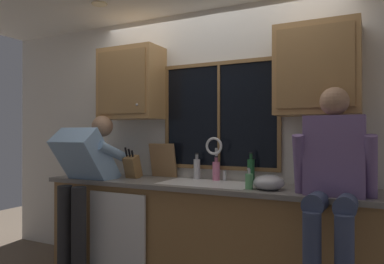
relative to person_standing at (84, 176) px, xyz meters
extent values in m
cube|color=silver|center=(1.06, 0.66, 0.32)|extent=(5.35, 0.12, 2.55)
cylinder|color=#FFEAB2|center=(0.18, 0.00, 1.59)|extent=(0.14, 0.14, 0.01)
cube|color=black|center=(1.12, 0.59, 0.57)|extent=(1.10, 0.02, 0.95)
cube|color=brown|center=(1.12, 0.58, 1.07)|extent=(1.17, 0.02, 0.04)
cube|color=brown|center=(1.12, 0.58, 0.08)|extent=(1.17, 0.02, 0.04)
cube|color=brown|center=(0.55, 0.58, 0.57)|extent=(0.03, 0.02, 0.95)
cube|color=brown|center=(1.69, 0.58, 0.57)|extent=(0.03, 0.02, 0.95)
cube|color=brown|center=(1.12, 0.58, 0.57)|extent=(0.02, 0.02, 0.95)
cube|color=olive|center=(1.06, 0.31, -0.51)|extent=(2.95, 0.58, 0.88)
cube|color=slate|center=(1.06, 0.29, -0.05)|extent=(3.01, 0.62, 0.04)
cube|color=white|center=(0.39, -0.01, -0.49)|extent=(0.60, 0.02, 0.74)
cube|color=#A87A47|center=(0.22, 0.44, 0.91)|extent=(0.64, 0.33, 0.72)
cube|color=olive|center=(0.22, 0.26, 0.91)|extent=(0.56, 0.01, 0.62)
sphere|color=#B2B2B7|center=(0.41, 0.26, 0.68)|extent=(0.02, 0.02, 0.02)
cube|color=#A87A47|center=(2.02, 0.44, 0.91)|extent=(0.64, 0.33, 0.72)
cube|color=olive|center=(2.02, 0.26, 0.91)|extent=(0.56, 0.01, 0.62)
sphere|color=#B2B2B7|center=(2.22, 0.26, 0.68)|extent=(0.02, 0.02, 0.02)
cube|color=silver|center=(1.12, 0.30, -0.04)|extent=(0.80, 0.46, 0.02)
cube|color=beige|center=(0.92, 0.30, -0.14)|extent=(0.36, 0.42, 0.20)
cube|color=beige|center=(1.32, 0.30, -0.14)|extent=(0.36, 0.42, 0.20)
cube|color=silver|center=(1.12, 0.30, -0.14)|extent=(0.04, 0.42, 0.20)
cylinder|color=silver|center=(1.12, 0.52, 0.12)|extent=(0.03, 0.03, 0.30)
torus|color=silver|center=(1.12, 0.46, 0.29)|extent=(0.16, 0.02, 0.16)
cylinder|color=silver|center=(1.20, 0.52, 0.02)|extent=(0.03, 0.03, 0.09)
cylinder|color=#262628|center=(-0.08, -0.16, -0.51)|extent=(0.13, 0.13, 0.88)
cylinder|color=#262628|center=(0.08, -0.16, -0.51)|extent=(0.13, 0.13, 0.88)
cube|color=#8CB2DB|center=(0.00, 0.01, 0.16)|extent=(0.44, 0.52, 0.60)
sphere|color=#A57A5B|center=(0.00, 0.25, 0.48)|extent=(0.21, 0.21, 0.21)
cylinder|color=#8CB2DB|center=(-0.22, 0.19, 0.21)|extent=(0.09, 0.52, 0.26)
cylinder|color=#8CB2DB|center=(0.22, 0.19, 0.21)|extent=(0.09, 0.52, 0.26)
cylinder|color=#384260|center=(2.09, -0.09, -0.05)|extent=(0.14, 0.43, 0.16)
cylinder|color=#384260|center=(2.27, -0.09, -0.05)|extent=(0.14, 0.43, 0.16)
cylinder|color=#384260|center=(2.09, -0.31, -0.30)|extent=(0.11, 0.11, 0.46)
cylinder|color=#384260|center=(2.27, -0.31, -0.30)|extent=(0.11, 0.11, 0.46)
cube|color=slate|center=(2.18, 0.13, 0.25)|extent=(0.40, 0.21, 0.56)
sphere|color=#A57A5B|center=(2.18, 0.13, 0.63)|extent=(0.20, 0.20, 0.20)
cylinder|color=slate|center=(1.95, 0.08, 0.17)|extent=(0.08, 0.20, 0.47)
cylinder|color=slate|center=(2.41, 0.08, 0.17)|extent=(0.08, 0.20, 0.47)
cube|color=olive|center=(0.33, 0.31, 0.07)|extent=(0.12, 0.18, 0.25)
cylinder|color=black|center=(0.29, 0.25, 0.23)|extent=(0.02, 0.05, 0.09)
cylinder|color=black|center=(0.33, 0.25, 0.22)|extent=(0.02, 0.04, 0.08)
cylinder|color=black|center=(0.36, 0.26, 0.21)|extent=(0.02, 0.04, 0.06)
cube|color=#997047|center=(0.55, 0.51, 0.14)|extent=(0.28, 0.09, 0.34)
ellipsoid|color=#B7B7BC|center=(1.70, 0.18, 0.02)|extent=(0.24, 0.24, 0.12)
cylinder|color=#59A566|center=(1.55, 0.14, 0.03)|extent=(0.06, 0.06, 0.12)
cylinder|color=silver|center=(1.55, 0.14, 0.11)|extent=(0.02, 0.02, 0.04)
cylinder|color=silver|center=(1.55, 0.12, 0.13)|extent=(0.01, 0.04, 0.01)
cylinder|color=#1E592D|center=(1.46, 0.50, 0.07)|extent=(0.06, 0.06, 0.21)
cylinder|color=#184724|center=(1.46, 0.50, 0.20)|extent=(0.03, 0.03, 0.05)
cylinder|color=black|center=(1.46, 0.50, 0.23)|extent=(0.03, 0.03, 0.01)
cylinder|color=pink|center=(1.12, 0.51, 0.05)|extent=(0.07, 0.07, 0.17)
cylinder|color=#AD5B7A|center=(1.12, 0.51, 0.16)|extent=(0.03, 0.03, 0.04)
cylinder|color=black|center=(1.12, 0.51, 0.19)|extent=(0.03, 0.03, 0.01)
cylinder|color=#B7B7BC|center=(0.93, 0.51, 0.06)|extent=(0.06, 0.06, 0.19)
cylinder|color=#929296|center=(0.93, 0.51, 0.18)|extent=(0.03, 0.03, 0.05)
cylinder|color=black|center=(0.93, 0.51, 0.21)|extent=(0.03, 0.03, 0.01)
camera|label=1|loc=(2.41, -2.58, 0.40)|focal=33.75mm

